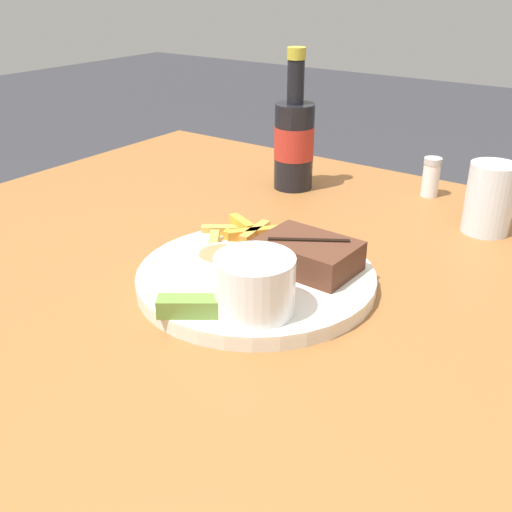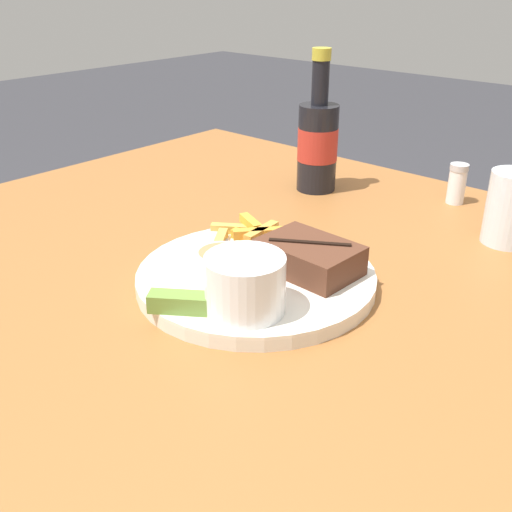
% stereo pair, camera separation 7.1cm
% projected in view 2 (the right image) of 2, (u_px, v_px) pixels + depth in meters
% --- Properties ---
extents(dining_table, '(1.17, 1.03, 0.75)m').
position_uv_depth(dining_table, '(256.00, 344.00, 0.76)').
color(dining_table, '#935B2D').
rests_on(dining_table, ground_plane).
extents(dinner_plate, '(0.29, 0.29, 0.02)m').
position_uv_depth(dinner_plate, '(256.00, 278.00, 0.72)').
color(dinner_plate, silver).
rests_on(dinner_plate, dining_table).
extents(steak_portion, '(0.12, 0.08, 0.04)m').
position_uv_depth(steak_portion, '(309.00, 257.00, 0.71)').
color(steak_portion, '#512D1E').
rests_on(steak_portion, dinner_plate).
extents(fries_pile, '(0.14, 0.12, 0.02)m').
position_uv_depth(fries_pile, '(254.00, 238.00, 0.78)').
color(fries_pile, '#E19049').
rests_on(fries_pile, dinner_plate).
extents(coleslaw_cup, '(0.09, 0.09, 0.06)m').
position_uv_depth(coleslaw_cup, '(245.00, 281.00, 0.62)').
color(coleslaw_cup, white).
rests_on(coleslaw_cup, dinner_plate).
extents(dipping_sauce_cup, '(0.06, 0.06, 0.03)m').
position_uv_depth(dipping_sauce_cup, '(222.00, 261.00, 0.70)').
color(dipping_sauce_cup, silver).
rests_on(dipping_sauce_cup, dinner_plate).
extents(pickle_spear, '(0.08, 0.06, 0.02)m').
position_uv_depth(pickle_spear, '(186.00, 303.00, 0.63)').
color(pickle_spear, olive).
rests_on(pickle_spear, dinner_plate).
extents(fork_utensil, '(0.13, 0.06, 0.00)m').
position_uv_depth(fork_utensil, '(229.00, 246.00, 0.77)').
color(fork_utensil, '#B7B7BC').
rests_on(fork_utensil, dinner_plate).
extents(knife_utensil, '(0.11, 0.14, 0.01)m').
position_uv_depth(knife_utensil, '(277.00, 259.00, 0.74)').
color(knife_utensil, '#B7B7BC').
rests_on(knife_utensil, dinner_plate).
extents(beer_bottle, '(0.07, 0.07, 0.23)m').
position_uv_depth(beer_bottle, '(318.00, 142.00, 1.00)').
color(beer_bottle, black).
rests_on(beer_bottle, dining_table).
extents(drinking_glass, '(0.07, 0.07, 0.10)m').
position_uv_depth(drinking_glass, '(511.00, 208.00, 0.81)').
color(drinking_glass, silver).
rests_on(drinking_glass, dining_table).
extents(salt_shaker, '(0.03, 0.03, 0.07)m').
position_uv_depth(salt_shaker, '(457.00, 183.00, 0.96)').
color(salt_shaker, white).
rests_on(salt_shaker, dining_table).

